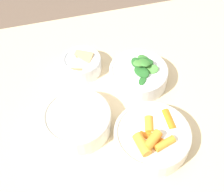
{
  "coord_description": "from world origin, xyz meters",
  "views": [
    {
      "loc": [
        0.19,
        0.46,
        1.42
      ],
      "look_at": [
        0.06,
        -0.02,
        0.78
      ],
      "focal_mm": 50.0,
      "sensor_mm": 36.0,
      "label": 1
    }
  ],
  "objects_px": {
    "bowl_beans_hotdog": "(77,121)",
    "bowl_cookies": "(82,64)",
    "bowl_greens": "(139,74)",
    "bowl_carrots": "(154,137)"
  },
  "relations": [
    {
      "from": "bowl_carrots",
      "to": "bowl_cookies",
      "type": "height_order",
      "value": "bowl_carrots"
    },
    {
      "from": "bowl_greens",
      "to": "bowl_cookies",
      "type": "distance_m",
      "value": 0.17
    },
    {
      "from": "bowl_beans_hotdog",
      "to": "bowl_cookies",
      "type": "bearing_deg",
      "value": -105.02
    },
    {
      "from": "bowl_carrots",
      "to": "bowl_greens",
      "type": "relative_size",
      "value": 1.14
    },
    {
      "from": "bowl_greens",
      "to": "bowl_cookies",
      "type": "height_order",
      "value": "bowl_greens"
    },
    {
      "from": "bowl_beans_hotdog",
      "to": "bowl_cookies",
      "type": "distance_m",
      "value": 0.2
    },
    {
      "from": "bowl_greens",
      "to": "bowl_cookies",
      "type": "xyz_separation_m",
      "value": [
        0.14,
        -0.09,
        -0.0
      ]
    },
    {
      "from": "bowl_cookies",
      "to": "bowl_greens",
      "type": "bearing_deg",
      "value": 148.73
    },
    {
      "from": "bowl_carrots",
      "to": "bowl_cookies",
      "type": "xyz_separation_m",
      "value": [
        0.12,
        -0.28,
        -0.0
      ]
    },
    {
      "from": "bowl_greens",
      "to": "bowl_beans_hotdog",
      "type": "bearing_deg",
      "value": 28.04
    }
  ]
}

